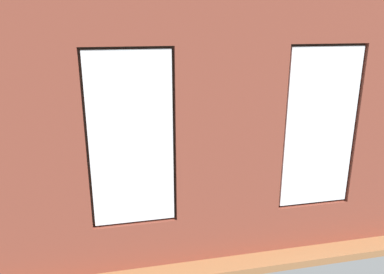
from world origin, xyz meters
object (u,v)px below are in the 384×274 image
(cup_ceramic, at_px, (164,159))
(potted_plant_near_tv, at_px, (47,191))
(remote_gray, at_px, (184,157))
(potted_plant_by_left_couch, at_px, (268,126))
(potted_plant_corner_near_left, at_px, (283,117))
(couch_by_window, at_px, (152,213))
(potted_plant_foreground_right, at_px, (52,128))
(coffee_table, at_px, (184,160))
(couch_left, at_px, (316,156))
(remote_silver, at_px, (174,155))
(potted_plant_between_couches, at_px, (247,185))
(tv_flatscreen, at_px, (18,148))
(media_console, at_px, (23,184))
(table_plant_small, at_px, (190,153))
(candle_jar, at_px, (201,151))
(potted_plant_mid_room_small, at_px, (229,147))

(cup_ceramic, bearing_deg, potted_plant_near_tv, 26.22)
(remote_gray, distance_m, potted_plant_by_left_couch, 2.60)
(potted_plant_near_tv, xyz_separation_m, potted_plant_by_left_couch, (-4.51, -2.36, 0.09))
(potted_plant_near_tv, xyz_separation_m, potted_plant_corner_near_left, (-5.06, -2.75, 0.17))
(couch_by_window, height_order, potted_plant_foreground_right, potted_plant_foreground_right)
(coffee_table, bearing_deg, couch_left, 176.70)
(coffee_table, height_order, remote_silver, remote_silver)
(potted_plant_corner_near_left, bearing_deg, couch_left, 85.37)
(potted_plant_between_couches, bearing_deg, couch_left, -142.03)
(couch_by_window, height_order, tv_flatscreen, tv_flatscreen)
(potted_plant_between_couches, distance_m, potted_plant_corner_near_left, 4.07)
(cup_ceramic, distance_m, potted_plant_between_couches, 1.90)
(couch_by_window, xyz_separation_m, cup_ceramic, (-0.40, -1.66, 0.16))
(coffee_table, xyz_separation_m, tv_flatscreen, (2.81, 0.13, 0.48))
(coffee_table, xyz_separation_m, potted_plant_near_tv, (2.27, 1.05, 0.08))
(potted_plant_corner_near_left, bearing_deg, media_console, 18.10)
(table_plant_small, distance_m, potted_plant_foreground_right, 3.17)
(candle_jar, bearing_deg, potted_plant_by_left_couch, -148.40)
(potted_plant_foreground_right, bearing_deg, remote_gray, 146.86)
(couch_by_window, distance_m, tv_flatscreen, 2.67)
(remote_gray, relative_size, potted_plant_mid_room_small, 0.26)
(couch_by_window, relative_size, remote_silver, 11.21)
(couch_left, height_order, media_console, couch_left)
(media_console, bearing_deg, tv_flatscreen, -90.00)
(couch_by_window, xyz_separation_m, potted_plant_near_tv, (1.48, -0.73, 0.14))
(potted_plant_corner_near_left, bearing_deg, tv_flatscreen, 18.07)
(remote_gray, height_order, potted_plant_between_couches, potted_plant_between_couches)
(media_console, relative_size, potted_plant_corner_near_left, 0.98)
(couch_left, height_order, table_plant_small, couch_left)
(remote_gray, xyz_separation_m, potted_plant_near_tv, (2.27, 1.05, 0.01))
(remote_silver, distance_m, potted_plant_mid_room_small, 1.23)
(couch_left, bearing_deg, couch_by_window, -65.00)
(candle_jar, bearing_deg, cup_ceramic, 20.23)
(potted_plant_foreground_right, bearing_deg, candle_jar, 152.57)
(cup_ceramic, height_order, candle_jar, candle_jar)
(candle_jar, bearing_deg, potted_plant_corner_near_left, -147.46)
(couch_by_window, height_order, media_console, couch_by_window)
(table_plant_small, xyz_separation_m, potted_plant_between_couches, (-0.51, 1.61, 0.02))
(cup_ceramic, relative_size, potted_plant_foreground_right, 0.07)
(remote_silver, bearing_deg, candle_jar, -169.67)
(couch_by_window, height_order, potted_plant_between_couches, potted_plant_between_couches)
(potted_plant_between_couches, height_order, potted_plant_mid_room_small, potted_plant_between_couches)
(table_plant_small, relative_size, potted_plant_corner_near_left, 0.25)
(potted_plant_corner_near_left, bearing_deg, potted_plant_near_tv, 28.54)
(coffee_table, relative_size, potted_plant_foreground_right, 1.07)
(media_console, bearing_deg, table_plant_small, -179.93)
(tv_flatscreen, relative_size, potted_plant_near_tv, 0.85)
(remote_gray, distance_m, potted_plant_corner_near_left, 3.27)
(potted_plant_foreground_right, relative_size, potted_plant_corner_near_left, 1.26)
(coffee_table, height_order, potted_plant_between_couches, potted_plant_between_couches)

